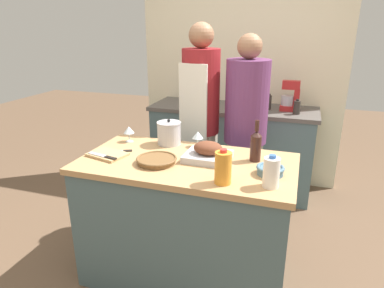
{
  "coord_description": "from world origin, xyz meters",
  "views": [
    {
      "loc": [
        0.68,
        -1.98,
        1.75
      ],
      "look_at": [
        0.0,
        0.11,
        0.98
      ],
      "focal_mm": 32.0,
      "sensor_mm": 36.0,
      "label": 1
    }
  ],
  "objects_px": {
    "wine_bottle_green": "(256,145)",
    "wine_glass_left": "(198,135)",
    "wicker_basket": "(157,160)",
    "person_cook_guest": "(245,128)",
    "roasting_pan": "(208,153)",
    "knife_paring": "(121,151)",
    "condiment_bottle_short": "(250,99)",
    "mixing_bowl": "(270,170)",
    "juice_jug": "(223,168)",
    "wine_glass_right": "(129,130)",
    "condiment_bottle_tall": "(297,107)",
    "person_cook_aproned": "(200,117)",
    "stock_pot": "(169,133)",
    "cutting_board": "(108,154)",
    "condiment_bottle_extra": "(269,102)",
    "stand_mixer": "(290,98)",
    "knife_chef": "(103,156)",
    "milk_jug": "(271,172)"
  },
  "relations": [
    {
      "from": "condiment_bottle_extra",
      "to": "person_cook_guest",
      "type": "xyz_separation_m",
      "value": [
        -0.11,
        -0.75,
        -0.07
      ]
    },
    {
      "from": "juice_jug",
      "to": "knife_chef",
      "type": "height_order",
      "value": "juice_jug"
    },
    {
      "from": "wine_glass_right",
      "to": "stand_mixer",
      "type": "bearing_deg",
      "value": 49.48
    },
    {
      "from": "person_cook_aproned",
      "to": "condiment_bottle_extra",
      "type": "bearing_deg",
      "value": 64.13
    },
    {
      "from": "mixing_bowl",
      "to": "juice_jug",
      "type": "distance_m",
      "value": 0.32
    },
    {
      "from": "condiment_bottle_tall",
      "to": "juice_jug",
      "type": "bearing_deg",
      "value": -101.6
    },
    {
      "from": "wine_glass_left",
      "to": "condiment_bottle_extra",
      "type": "xyz_separation_m",
      "value": [
        0.38,
        1.23,
        0.01
      ]
    },
    {
      "from": "condiment_bottle_extra",
      "to": "person_cook_aproned",
      "type": "xyz_separation_m",
      "value": [
        -0.51,
        -0.74,
        -0.01
      ]
    },
    {
      "from": "condiment_bottle_tall",
      "to": "wine_glass_left",
      "type": "bearing_deg",
      "value": -120.31
    },
    {
      "from": "person_cook_guest",
      "to": "wine_glass_right",
      "type": "bearing_deg",
      "value": -162.25
    },
    {
      "from": "stock_pot",
      "to": "wine_bottle_green",
      "type": "xyz_separation_m",
      "value": [
        0.66,
        -0.14,
        0.02
      ]
    },
    {
      "from": "stock_pot",
      "to": "person_cook_aproned",
      "type": "distance_m",
      "value": 0.51
    },
    {
      "from": "roasting_pan",
      "to": "knife_paring",
      "type": "xyz_separation_m",
      "value": [
        -0.62,
        -0.04,
        -0.05
      ]
    },
    {
      "from": "knife_paring",
      "to": "condiment_bottle_tall",
      "type": "bearing_deg",
      "value": 50.55
    },
    {
      "from": "stock_pot",
      "to": "mixing_bowl",
      "type": "distance_m",
      "value": 0.85
    },
    {
      "from": "juice_jug",
      "to": "condiment_bottle_short",
      "type": "distance_m",
      "value": 1.84
    },
    {
      "from": "person_cook_aproned",
      "to": "juice_jug",
      "type": "bearing_deg",
      "value": -58.31
    },
    {
      "from": "knife_paring",
      "to": "condiment_bottle_extra",
      "type": "distance_m",
      "value": 1.73
    },
    {
      "from": "wine_bottle_green",
      "to": "knife_paring",
      "type": "height_order",
      "value": "wine_bottle_green"
    },
    {
      "from": "knife_chef",
      "to": "cutting_board",
      "type": "bearing_deg",
      "value": 95.35
    },
    {
      "from": "wicker_basket",
      "to": "condiment_bottle_tall",
      "type": "bearing_deg",
      "value": 61.51
    },
    {
      "from": "person_cook_aproned",
      "to": "person_cook_guest",
      "type": "distance_m",
      "value": 0.4
    },
    {
      "from": "person_cook_guest",
      "to": "condiment_bottle_short",
      "type": "bearing_deg",
      "value": 81.13
    },
    {
      "from": "juice_jug",
      "to": "wine_glass_right",
      "type": "height_order",
      "value": "juice_jug"
    },
    {
      "from": "wine_glass_right",
      "to": "person_cook_aproned",
      "type": "relative_size",
      "value": 0.07
    },
    {
      "from": "milk_jug",
      "to": "condiment_bottle_tall",
      "type": "bearing_deg",
      "value": 87.21
    },
    {
      "from": "stand_mixer",
      "to": "mixing_bowl",
      "type": "bearing_deg",
      "value": -90.81
    },
    {
      "from": "wicker_basket",
      "to": "condiment_bottle_extra",
      "type": "relative_size",
      "value": 1.63
    },
    {
      "from": "cutting_board",
      "to": "person_cook_guest",
      "type": "bearing_deg",
      "value": 46.54
    },
    {
      "from": "juice_jug",
      "to": "knife_paring",
      "type": "distance_m",
      "value": 0.85
    },
    {
      "from": "knife_chef",
      "to": "condiment_bottle_short",
      "type": "distance_m",
      "value": 1.86
    },
    {
      "from": "wine_bottle_green",
      "to": "condiment_bottle_short",
      "type": "bearing_deg",
      "value": 100.59
    },
    {
      "from": "person_cook_aproned",
      "to": "person_cook_guest",
      "type": "height_order",
      "value": "person_cook_aproned"
    },
    {
      "from": "mixing_bowl",
      "to": "knife_chef",
      "type": "distance_m",
      "value": 1.09
    },
    {
      "from": "cutting_board",
      "to": "stock_pot",
      "type": "xyz_separation_m",
      "value": [
        0.31,
        0.36,
        0.08
      ]
    },
    {
      "from": "stock_pot",
      "to": "condiment_bottle_extra",
      "type": "relative_size",
      "value": 1.2
    },
    {
      "from": "mixing_bowl",
      "to": "wine_glass_right",
      "type": "xyz_separation_m",
      "value": [
        -1.09,
        0.29,
        0.06
      ]
    },
    {
      "from": "wine_glass_left",
      "to": "stand_mixer",
      "type": "bearing_deg",
      "value": 65.15
    },
    {
      "from": "wine_glass_right",
      "to": "milk_jug",
      "type": "bearing_deg",
      "value": -22.08
    },
    {
      "from": "stand_mixer",
      "to": "condiment_bottle_short",
      "type": "height_order",
      "value": "stand_mixer"
    },
    {
      "from": "condiment_bottle_short",
      "to": "juice_jug",
      "type": "bearing_deg",
      "value": -85.52
    },
    {
      "from": "wine_bottle_green",
      "to": "wine_glass_left",
      "type": "bearing_deg",
      "value": 162.02
    },
    {
      "from": "condiment_bottle_short",
      "to": "condiment_bottle_extra",
      "type": "xyz_separation_m",
      "value": [
        0.21,
        -0.06,
        -0.01
      ]
    },
    {
      "from": "mixing_bowl",
      "to": "condiment_bottle_tall",
      "type": "distance_m",
      "value": 1.46
    },
    {
      "from": "roasting_pan",
      "to": "mixing_bowl",
      "type": "xyz_separation_m",
      "value": [
        0.42,
        -0.11,
        -0.02
      ]
    },
    {
      "from": "condiment_bottle_tall",
      "to": "person_cook_aproned",
      "type": "distance_m",
      "value": 1.0
    },
    {
      "from": "wicker_basket",
      "to": "person_cook_guest",
      "type": "height_order",
      "value": "person_cook_guest"
    },
    {
      "from": "cutting_board",
      "to": "wine_bottle_green",
      "type": "height_order",
      "value": "wine_bottle_green"
    },
    {
      "from": "stock_pot",
      "to": "condiment_bottle_extra",
      "type": "bearing_deg",
      "value": 64.2
    },
    {
      "from": "stock_pot",
      "to": "knife_paring",
      "type": "height_order",
      "value": "stock_pot"
    }
  ]
}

